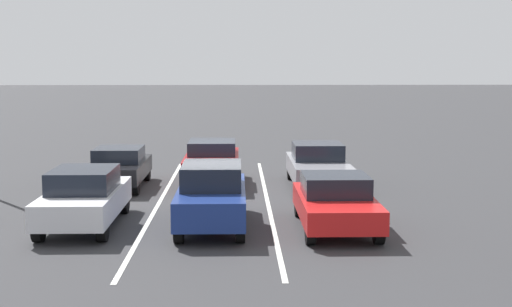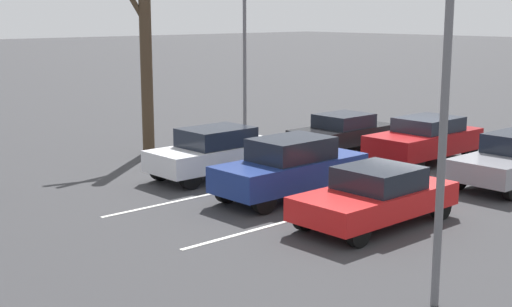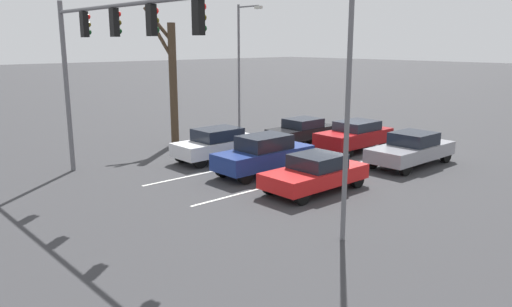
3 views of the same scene
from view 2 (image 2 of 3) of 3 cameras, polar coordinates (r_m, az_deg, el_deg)
name	(u,v)px [view 2 (image 2 of 3)]	position (r m, az deg, el deg)	size (l,w,h in m)	color
ground_plane	(414,167)	(23.91, 12.51, -1.03)	(240.00, 240.00, 0.00)	#333335
lane_stripe_left_divider	(414,187)	(21.13, 12.50, -2.62)	(0.12, 16.64, 0.01)	silver
lane_stripe_center_divider	(329,169)	(23.13, 5.84, -1.22)	(0.12, 16.64, 0.01)	silver
car_red_leftlane_front	(376,196)	(17.11, 9.57, -3.36)	(1.86, 4.23, 1.39)	red
car_navy_midlane_front	(291,167)	(19.35, 2.80, -1.10)	(1.71, 4.51, 1.65)	navy
car_silver_rightlane_front	(218,151)	(21.84, -3.09, 0.17)	(1.77, 4.44, 1.52)	silver
car_black_rightlane_second	(343,132)	(25.98, 6.97, 1.74)	(1.77, 4.07, 1.37)	black
car_maroon_midlane_second	(425,139)	(24.46, 13.36, 1.13)	(1.84, 4.34, 1.53)	maroon
street_lamp_right_shoulder	(248,27)	(28.22, -0.61, 10.12)	(2.02, 0.24, 7.61)	slate
street_lamp_left_shoulder	(441,11)	(12.05, 14.61, 10.95)	(1.64, 0.24, 8.80)	slate
bare_tree_near	(144,52)	(25.50, -8.96, 8.06)	(1.59, 1.66, 7.31)	#423323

